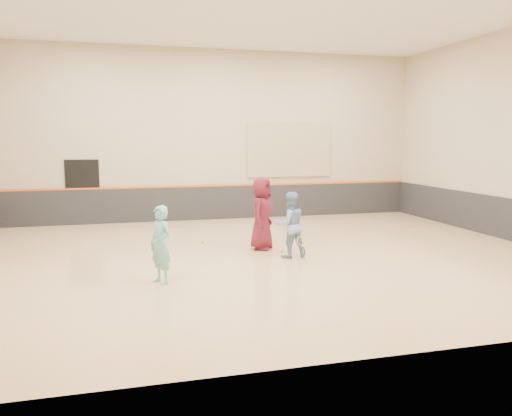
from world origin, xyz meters
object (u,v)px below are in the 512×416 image
object	(u,v)px
girl	(161,245)
instructor	(290,225)
young_man	(262,214)
spare_racket	(157,242)

from	to	relation	value
girl	instructor	xyz separation A→B (m)	(3.21, 1.47, 0.02)
instructor	girl	bearing A→B (deg)	18.75
girl	instructor	world-z (taller)	instructor
young_man	spare_racket	xyz separation A→B (m)	(-2.66, 1.15, -0.86)
girl	instructor	distance (m)	3.53
young_man	spare_racket	distance (m)	3.02
instructor	spare_racket	distance (m)	3.86
instructor	spare_racket	world-z (taller)	instructor
girl	spare_racket	bearing A→B (deg)	147.86
girl	spare_racket	distance (m)	3.75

